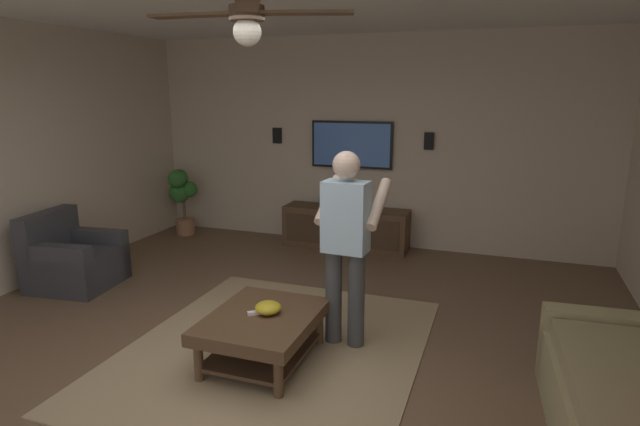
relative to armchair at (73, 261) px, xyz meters
name	(u,v)px	position (x,y,z in m)	size (l,w,h in m)	color
ground_plane	(246,371)	(-0.98, -2.61, -0.28)	(8.75, 8.75, 0.00)	brown
wall_back_tv	(369,142)	(2.71, -2.61, 1.13)	(0.10, 6.44, 2.82)	#C6B299
area_rug	(274,349)	(-0.61, -2.68, -0.27)	(2.81, 2.36, 0.01)	#9E8460
armchair	(73,261)	(0.00, 0.00, 0.00)	(0.89, 0.90, 0.82)	#38383D
coffee_table	(263,327)	(-0.81, -2.68, 0.02)	(1.00, 0.80, 0.40)	#513823
media_console	(346,228)	(2.38, -2.39, 0.00)	(0.45, 1.70, 0.55)	#513823
tv	(352,145)	(2.62, -2.39, 1.10)	(0.05, 1.13, 0.63)	black
person_standing	(346,238)	(-0.29, -3.20, 0.65)	(0.55, 0.55, 1.64)	#3F3F3F
potted_plant_tall	(181,192)	(2.21, 0.09, 0.36)	(0.40, 0.41, 0.98)	#9E6B4C
bowl	(268,308)	(-0.77, -2.71, 0.17)	(0.21, 0.21, 0.09)	gold
remote_white	(257,312)	(-0.81, -2.64, 0.13)	(0.15, 0.04, 0.02)	white
vase_round	(327,199)	(2.34, -2.13, 0.38)	(0.22, 0.22, 0.22)	teal
wall_speaker_left	(429,141)	(2.63, -3.42, 1.18)	(0.06, 0.12, 0.22)	black
wall_speaker_right	(277,136)	(2.63, -1.28, 1.19)	(0.06, 0.12, 0.22)	black
ceiling_fan	(247,19)	(-1.42, -2.94, 2.21)	(1.12, 1.19, 0.46)	#4C3828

